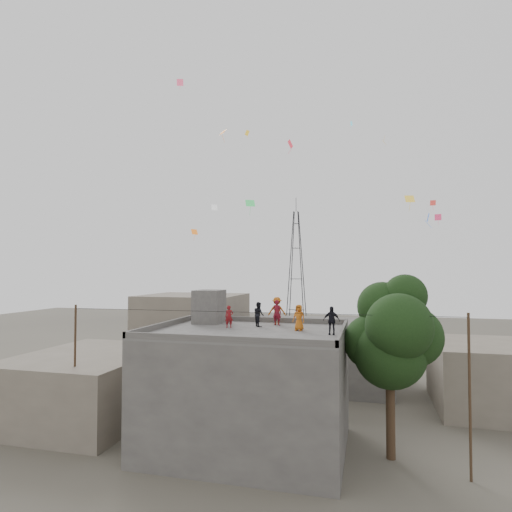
# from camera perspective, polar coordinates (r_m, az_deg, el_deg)

# --- Properties ---
(ground) EXTENTS (140.00, 140.00, 0.00)m
(ground) POSITION_cam_1_polar(r_m,az_deg,el_deg) (24.58, -1.08, -24.15)
(ground) COLOR #454139
(ground) RESTS_ON ground
(main_building) EXTENTS (10.00, 8.00, 6.10)m
(main_building) POSITION_cam_1_polar(r_m,az_deg,el_deg) (23.60, -1.07, -17.28)
(main_building) COLOR #494744
(main_building) RESTS_ON ground
(parapet) EXTENTS (10.00, 8.00, 0.30)m
(parapet) POSITION_cam_1_polar(r_m,az_deg,el_deg) (22.97, -1.07, -9.55)
(parapet) COLOR #494744
(parapet) RESTS_ON main_building
(stair_head_box) EXTENTS (1.60, 1.80, 2.00)m
(stair_head_box) POSITION_cam_1_polar(r_m,az_deg,el_deg) (26.34, -6.27, -6.71)
(stair_head_box) COLOR #494744
(stair_head_box) RESTS_ON main_building
(neighbor_west) EXTENTS (8.00, 10.00, 4.00)m
(neighbor_west) POSITION_cam_1_polar(r_m,az_deg,el_deg) (30.33, -21.18, -15.73)
(neighbor_west) COLOR #675E51
(neighbor_west) RESTS_ON ground
(neighbor_north) EXTENTS (12.00, 9.00, 5.00)m
(neighbor_north) POSITION_cam_1_polar(r_m,az_deg,el_deg) (36.78, 8.13, -12.59)
(neighbor_north) COLOR #494744
(neighbor_north) RESTS_ON ground
(neighbor_northwest) EXTENTS (9.00, 8.00, 7.00)m
(neighbor_northwest) POSITION_cam_1_polar(r_m,az_deg,el_deg) (41.62, -8.44, -9.94)
(neighbor_northwest) COLOR #675E51
(neighbor_northwest) RESTS_ON ground
(neighbor_east) EXTENTS (7.00, 8.00, 4.40)m
(neighbor_east) POSITION_cam_1_polar(r_m,az_deg,el_deg) (33.60, 28.70, -13.90)
(neighbor_east) COLOR #675E51
(neighbor_east) RESTS_ON ground
(tree) EXTENTS (4.90, 4.60, 9.10)m
(tree) POSITION_cam_1_polar(r_m,az_deg,el_deg) (22.75, 17.81, -9.90)
(tree) COLOR black
(tree) RESTS_ON ground
(utility_line) EXTENTS (20.12, 0.62, 7.40)m
(utility_line) POSITION_cam_1_polar(r_m,az_deg,el_deg) (22.11, -0.69, -16.25)
(utility_line) COLOR black
(utility_line) RESTS_ON ground
(transmission_tower) EXTENTS (2.97, 2.97, 20.01)m
(transmission_tower) POSITION_cam_1_polar(r_m,az_deg,el_deg) (62.74, 5.39, -2.17)
(transmission_tower) COLOR black
(transmission_tower) RESTS_ON ground
(person_red_adult) EXTENTS (0.61, 0.47, 1.48)m
(person_red_adult) POSITION_cam_1_polar(r_m,az_deg,el_deg) (25.14, 2.81, -7.54)
(person_red_adult) COLOR maroon
(person_red_adult) RESTS_ON main_building
(person_orange_child) EXTENTS (0.76, 0.59, 1.38)m
(person_orange_child) POSITION_cam_1_polar(r_m,az_deg,el_deg) (23.02, 5.74, -8.17)
(person_orange_child) COLOR #BE5D15
(person_orange_child) RESTS_ON main_building
(person_dark_child) EXTENTS (0.83, 0.86, 1.39)m
(person_dark_child) POSITION_cam_1_polar(r_m,az_deg,el_deg) (24.60, 0.36, -7.77)
(person_dark_child) COLOR black
(person_dark_child) RESTS_ON main_building
(person_dark_adult) EXTENTS (0.82, 0.35, 1.40)m
(person_dark_adult) POSITION_cam_1_polar(r_m,az_deg,el_deg) (21.80, 10.02, -8.47)
(person_dark_adult) COLOR black
(person_dark_adult) RESTS_ON main_building
(person_orange_adult) EXTENTS (1.12, 0.76, 1.61)m
(person_orange_adult) POSITION_cam_1_polar(r_m,az_deg,el_deg) (25.59, 2.81, -7.30)
(person_orange_adult) COLOR #B15714
(person_orange_adult) RESTS_ON main_building
(person_red_child) EXTENTS (0.53, 0.46, 1.22)m
(person_red_child) POSITION_cam_1_polar(r_m,az_deg,el_deg) (24.14, -3.60, -8.07)
(person_red_child) COLOR maroon
(person_red_child) RESTS_ON main_building
(kites) EXTENTS (17.38, 19.03, 11.49)m
(kites) POSITION_cam_1_polar(r_m,az_deg,el_deg) (30.29, 6.65, 11.08)
(kites) COLOR orange
(kites) RESTS_ON ground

